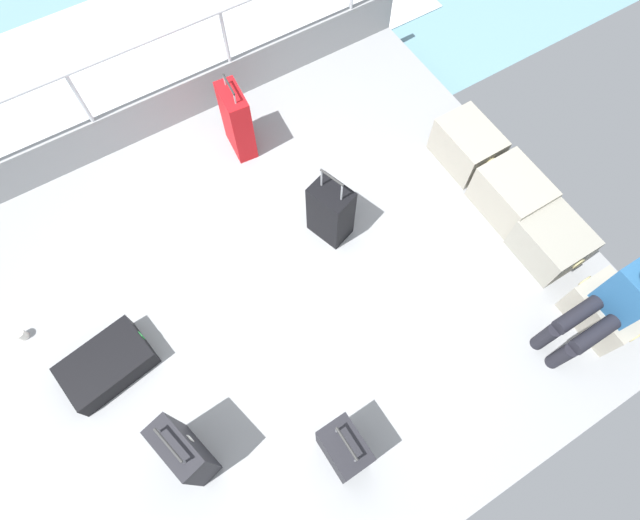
% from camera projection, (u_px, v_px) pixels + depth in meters
% --- Properties ---
extents(ground_plane, '(4.40, 5.20, 0.06)m').
position_uv_depth(ground_plane, '(283.00, 294.00, 4.43)').
color(ground_plane, '#939699').
extents(gunwale_port, '(0.06, 5.20, 0.45)m').
position_uv_depth(gunwale_port, '(170.00, 106.00, 4.98)').
color(gunwale_port, '#939699').
rests_on(gunwale_port, ground_plane).
extents(railing_port, '(0.04, 4.20, 1.02)m').
position_uv_depth(railing_port, '(153.00, 62.00, 4.48)').
color(railing_port, silver).
rests_on(railing_port, ground_plane).
extents(sea_wake, '(12.00, 12.00, 0.01)m').
position_uv_depth(sea_wake, '(132.00, 59.00, 6.01)').
color(sea_wake, '#6B99A8').
rests_on(sea_wake, ground_plane).
extents(cargo_crate_0, '(0.62, 0.42, 0.41)m').
position_uv_depth(cargo_crate_0, '(467.00, 146.00, 4.81)').
color(cargo_crate_0, '#9E9989').
rests_on(cargo_crate_0, ground_plane).
extents(cargo_crate_1, '(0.62, 0.46, 0.42)m').
position_uv_depth(cargo_crate_1, '(511.00, 194.00, 4.58)').
color(cargo_crate_1, '#9E9989').
rests_on(cargo_crate_1, ground_plane).
extents(cargo_crate_2, '(0.57, 0.48, 0.37)m').
position_uv_depth(cargo_crate_2, '(552.00, 242.00, 4.40)').
color(cargo_crate_2, gray).
rests_on(cargo_crate_2, ground_plane).
extents(cargo_crate_3, '(0.57, 0.38, 0.38)m').
position_uv_depth(cargo_crate_3, '(605.00, 311.00, 4.13)').
color(cargo_crate_3, '#9E9989').
rests_on(cargo_crate_3, ground_plane).
extents(passenger_seated, '(0.34, 0.66, 1.08)m').
position_uv_depth(passenger_seated, '(612.00, 307.00, 3.75)').
color(passenger_seated, '#26598C').
rests_on(passenger_seated, ground_plane).
extents(suitcase_0, '(0.40, 0.22, 0.83)m').
position_uv_depth(suitcase_0, '(237.00, 121.00, 4.73)').
color(suitcase_0, red).
rests_on(suitcase_0, ground_plane).
extents(suitcase_1, '(0.40, 0.34, 0.84)m').
position_uv_depth(suitcase_1, '(331.00, 212.00, 4.38)').
color(suitcase_1, black).
rests_on(suitcase_1, ground_plane).
extents(suitcase_2, '(0.37, 0.26, 0.69)m').
position_uv_depth(suitcase_2, '(344.00, 449.00, 3.61)').
color(suitcase_2, black).
rests_on(suitcase_2, ground_plane).
extents(suitcase_3, '(0.46, 0.28, 0.76)m').
position_uv_depth(suitcase_3, '(184.00, 451.00, 3.55)').
color(suitcase_3, black).
rests_on(suitcase_3, ground_plane).
extents(suitcase_4, '(0.53, 0.73, 0.21)m').
position_uv_depth(suitcase_4, '(107.00, 365.00, 4.03)').
color(suitcase_4, black).
rests_on(suitcase_4, ground_plane).
extents(paper_cup, '(0.08, 0.08, 0.10)m').
position_uv_depth(paper_cup, '(21.00, 335.00, 4.20)').
color(paper_cup, white).
rests_on(paper_cup, ground_plane).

